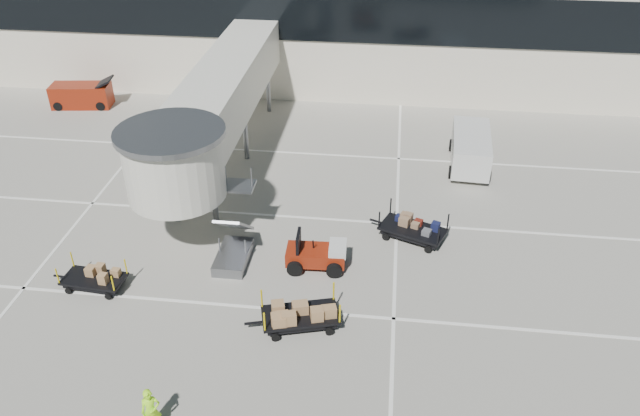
# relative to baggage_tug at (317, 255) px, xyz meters

# --- Properties ---
(ground) EXTENTS (140.00, 140.00, 0.00)m
(ground) POSITION_rel_baggage_tug_xyz_m (-2.47, -5.10, -0.64)
(ground) COLOR #AFAB9C
(ground) RESTS_ON ground
(lane_markings) EXTENTS (40.00, 30.00, 0.02)m
(lane_markings) POSITION_rel_baggage_tug_xyz_m (-3.14, 4.23, -0.63)
(lane_markings) COLOR white
(lane_markings) RESTS_ON ground
(terminal) EXTENTS (64.00, 12.11, 15.20)m
(terminal) POSITION_rel_baggage_tug_xyz_m (-2.82, 24.84, 3.47)
(terminal) COLOR beige
(terminal) RESTS_ON ground
(jet_bridge) EXTENTS (5.70, 20.40, 6.03)m
(jet_bridge) POSITION_rel_baggage_tug_xyz_m (-6.44, 7.16, 3.64)
(jet_bridge) COLOR silver
(jet_bridge) RESTS_ON ground
(baggage_tug) EXTENTS (2.74, 1.81, 1.76)m
(baggage_tug) POSITION_rel_baggage_tug_xyz_m (0.00, 0.00, 0.00)
(baggage_tug) COLOR maroon
(baggage_tug) RESTS_ON ground
(suitcase_cart) EXTENTS (3.82, 2.56, 1.48)m
(suitcase_cart) POSITION_rel_baggage_tug_xyz_m (4.20, 2.71, -0.10)
(suitcase_cart) COLOR black
(suitcase_cart) RESTS_ON ground
(box_cart_near) EXTENTS (3.84, 2.30, 1.47)m
(box_cart_near) POSITION_rel_baggage_tug_xyz_m (-0.11, -3.92, -0.03)
(box_cart_near) COLOR black
(box_cart_near) RESTS_ON ground
(box_cart_far) EXTENTS (3.30, 1.53, 1.28)m
(box_cart_far) POSITION_rel_baggage_tug_xyz_m (-9.33, -2.66, -0.19)
(box_cart_far) COLOR black
(box_cart_far) RESTS_ON ground
(ground_worker) EXTENTS (0.75, 0.63, 1.75)m
(ground_worker) POSITION_rel_baggage_tug_xyz_m (-4.33, -9.42, 0.24)
(ground_worker) COLOR #9FFA1A
(ground_worker) RESTS_ON ground
(minivan) EXTENTS (2.53, 5.26, 1.95)m
(minivan) POSITION_rel_baggage_tug_xyz_m (7.59, 10.76, 0.53)
(minivan) COLOR silver
(minivan) RESTS_ON ground
(belt_loader) EXTENTS (4.44, 2.18, 2.06)m
(belt_loader) POSITION_rel_baggage_tug_xyz_m (-18.56, 16.17, 0.15)
(belt_loader) COLOR maroon
(belt_loader) RESTS_ON ground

